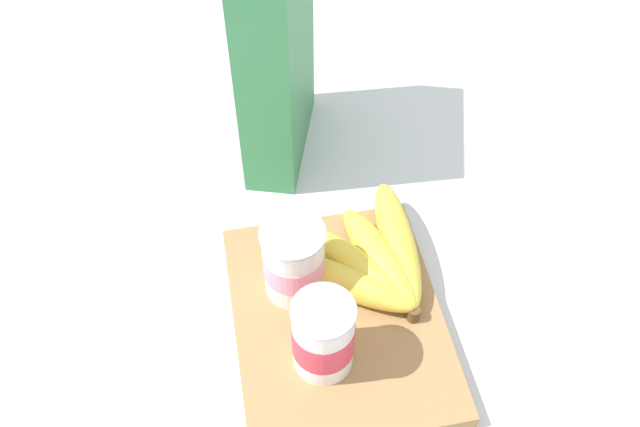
% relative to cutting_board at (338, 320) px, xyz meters
% --- Properties ---
extents(ground_plane, '(2.40, 2.40, 0.00)m').
position_rel_cutting_board_xyz_m(ground_plane, '(0.00, 0.00, -0.01)').
color(ground_plane, silver).
extents(cutting_board, '(0.28, 0.23, 0.02)m').
position_rel_cutting_board_xyz_m(cutting_board, '(0.00, 0.00, 0.00)').
color(cutting_board, '#A37A4C').
rests_on(cutting_board, ground_plane).
extents(cereal_box, '(0.20, 0.12, 0.29)m').
position_rel_cutting_board_xyz_m(cereal_box, '(0.30, 0.02, 0.14)').
color(cereal_box, '#38844C').
rests_on(cereal_box, ground_plane).
extents(yogurt_cup_front, '(0.06, 0.06, 0.10)m').
position_rel_cutting_board_xyz_m(yogurt_cup_front, '(-0.05, 0.03, 0.06)').
color(yogurt_cup_front, white).
rests_on(yogurt_cup_front, cutting_board).
extents(yogurt_cup_back, '(0.07, 0.07, 0.10)m').
position_rel_cutting_board_xyz_m(yogurt_cup_back, '(0.05, 0.04, 0.06)').
color(yogurt_cup_back, white).
rests_on(yogurt_cup_back, cutting_board).
extents(banana_bunch, '(0.20, 0.18, 0.04)m').
position_rel_cutting_board_xyz_m(banana_bunch, '(0.05, -0.05, 0.03)').
color(banana_bunch, yellow).
rests_on(banana_bunch, cutting_board).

